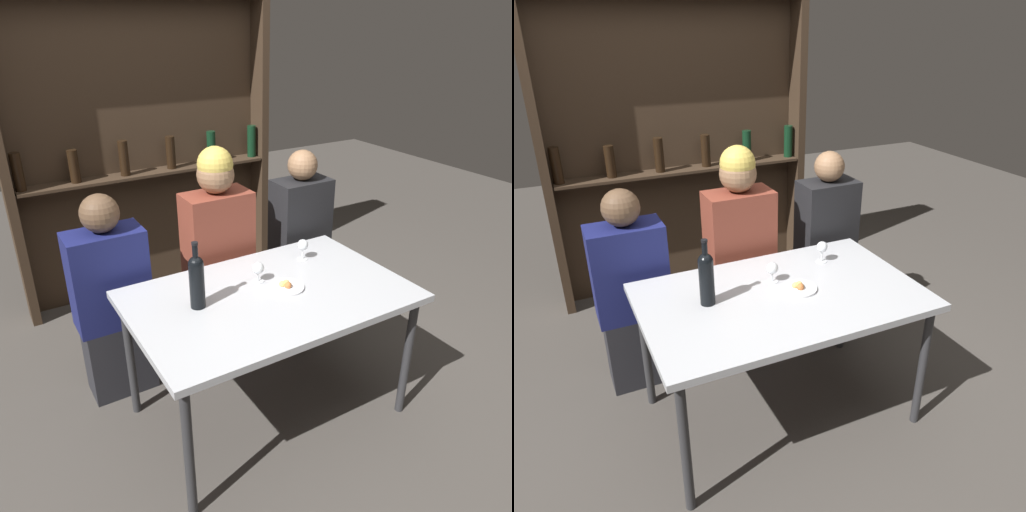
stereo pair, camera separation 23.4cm
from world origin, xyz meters
TOP-DOWN VIEW (x-y plane):
  - ground_plane at (0.00, 0.00)m, footprint 10.00×10.00m
  - dining_table at (0.00, 0.00)m, footprint 1.37×0.87m
  - wine_rack_wall at (0.00, 1.71)m, footprint 1.95×0.21m
  - wine_bottle at (-0.35, 0.07)m, footprint 0.07×0.07m
  - wine_glass_0 at (0.01, 0.13)m, footprint 0.06×0.06m
  - wine_glass_1 at (0.36, 0.23)m, footprint 0.06×0.06m
  - food_plate_0 at (0.10, 0.00)m, footprint 0.18×0.18m
  - seated_person_left at (-0.62, 0.61)m, footprint 0.40×0.22m
  - seated_person_center at (0.03, 0.61)m, footprint 0.39×0.22m
  - seated_person_right at (0.62, 0.61)m, footprint 0.36×0.22m

SIDE VIEW (x-z plane):
  - ground_plane at x=0.00m, z-range 0.00..0.00m
  - seated_person_left at x=-0.62m, z-range -0.04..1.15m
  - seated_person_right at x=0.62m, z-range -0.03..1.22m
  - seated_person_center at x=0.03m, z-range -0.01..1.34m
  - dining_table at x=0.00m, z-range 0.31..1.06m
  - food_plate_0 at x=0.10m, z-range 0.74..0.78m
  - wine_glass_0 at x=0.01m, z-range 0.77..0.87m
  - wine_glass_1 at x=0.36m, z-range 0.77..0.89m
  - wine_bottle at x=-0.35m, z-range 0.73..1.06m
  - wine_rack_wall at x=0.00m, z-range 0.01..2.39m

